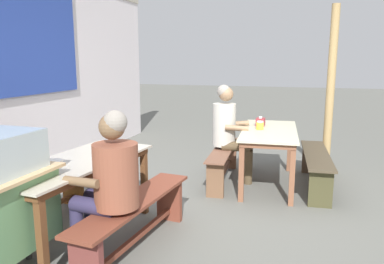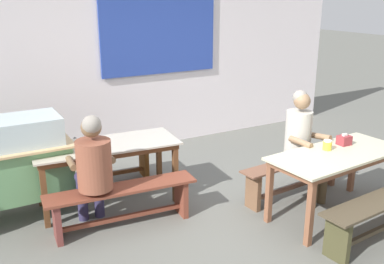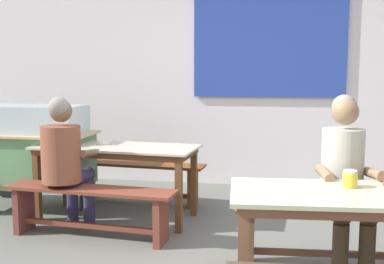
{
  "view_description": "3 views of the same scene",
  "coord_description": "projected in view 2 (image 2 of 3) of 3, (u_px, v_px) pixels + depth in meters",
  "views": [
    {
      "loc": [
        -3.96,
        -0.96,
        1.64
      ],
      "look_at": [
        0.1,
        0.31,
        0.83
      ],
      "focal_mm": 35.18,
      "sensor_mm": 36.0,
      "label": 1
    },
    {
      "loc": [
        -2.6,
        -3.58,
        2.4
      ],
      "look_at": [
        -0.21,
        0.65,
        0.85
      ],
      "focal_mm": 41.08,
      "sensor_mm": 36.0,
      "label": 2
    },
    {
      "loc": [
        0.42,
        -3.42,
        1.47
      ],
      "look_at": [
        -0.24,
        0.37,
        0.99
      ],
      "focal_mm": 43.6,
      "sensor_mm": 36.0,
      "label": 3
    }
  ],
  "objects": [
    {
      "name": "person_right_near_table",
      "position": [
        302.0,
        139.0,
        5.17
      ],
      "size": [
        0.46,
        0.56,
        1.32
      ],
      "color": "#4E3F29",
      "rests_on": "ground_plane"
    },
    {
      "name": "tissue_box",
      "position": [
        344.0,
        140.0,
        4.96
      ],
      "size": [
        0.14,
        0.12,
        0.13
      ],
      "color": "maroon",
      "rests_on": "dining_table_near"
    },
    {
      "name": "food_cart",
      "position": [
        9.0,
        162.0,
        4.71
      ],
      "size": [
        1.6,
        0.73,
        1.13
      ],
      "color": "#609460",
      "rests_on": "ground_plane"
    },
    {
      "name": "bench_near_front",
      "position": [
        383.0,
        211.0,
        4.39
      ],
      "size": [
        1.61,
        0.42,
        0.46
      ],
      "color": "#483D2C",
      "rests_on": "ground_plane"
    },
    {
      "name": "bench_near_back",
      "position": [
        293.0,
        173.0,
        5.35
      ],
      "size": [
        1.54,
        0.36,
        0.46
      ],
      "color": "brown",
      "rests_on": "ground_plane"
    },
    {
      "name": "bench_far_back",
      "position": [
        96.0,
        162.0,
        5.66
      ],
      "size": [
        1.55,
        0.43,
        0.46
      ],
      "color": "brown",
      "rests_on": "ground_plane"
    },
    {
      "name": "person_left_back_turned",
      "position": [
        93.0,
        165.0,
        4.44
      ],
      "size": [
        0.49,
        0.57,
        1.27
      ],
      "color": "#322D4E",
      "rests_on": "ground_plane"
    },
    {
      "name": "dining_table_near",
      "position": [
        337.0,
        160.0,
        4.76
      ],
      "size": [
        1.62,
        0.8,
        0.75
      ],
      "color": "beige",
      "rests_on": "ground_plane"
    },
    {
      "name": "ground_plane",
      "position": [
        237.0,
        216.0,
        4.92
      ],
      "size": [
        40.0,
        40.0,
        0.0
      ],
      "primitive_type": "plane",
      "color": "#62635C"
    },
    {
      "name": "condiment_jar",
      "position": [
        327.0,
        145.0,
        4.8
      ],
      "size": [
        0.09,
        0.09,
        0.11
      ],
      "color": "yellow",
      "rests_on": "dining_table_near"
    },
    {
      "name": "backdrop_wall",
      "position": [
        138.0,
        48.0,
        6.71
      ],
      "size": [
        7.5,
        0.23,
        3.02
      ],
      "color": "white",
      "rests_on": "ground_plane"
    },
    {
      "name": "soup_bowl",
      "position": [
        88.0,
        142.0,
        5.01
      ],
      "size": [
        0.15,
        0.15,
        0.04
      ],
      "primitive_type": "cylinder",
      "color": "silver",
      "rests_on": "dining_table_far"
    },
    {
      "name": "dining_table_far",
      "position": [
        106.0,
        150.0,
        5.03
      ],
      "size": [
        1.69,
        0.81,
        0.75
      ],
      "color": "#BFB6A4",
      "rests_on": "ground_plane"
    },
    {
      "name": "bench_far_front",
      "position": [
        122.0,
        200.0,
        4.62
      ],
      "size": [
        1.61,
        0.44,
        0.46
      ],
      "color": "brown",
      "rests_on": "ground_plane"
    }
  ]
}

